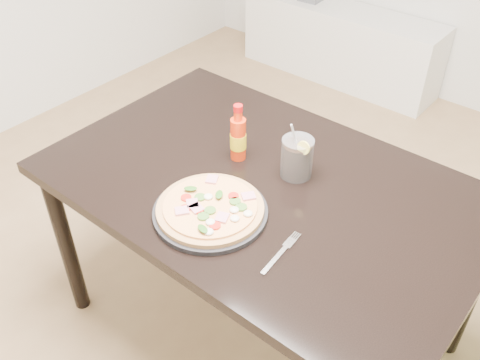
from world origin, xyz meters
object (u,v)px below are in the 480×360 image
Objects in this scene: hot_sauce_bottle at (238,138)px; plate at (210,212)px; fork at (282,251)px; dining_table at (263,201)px; cola_cup at (297,158)px; media_console at (339,44)px; pizza at (210,208)px.

plate is at bearing -66.53° from hot_sauce_bottle.
dining_table is at bearing 132.09° from fork.
hot_sauce_bottle is at bearing -166.64° from cola_cup.
cola_cup is 0.36m from fork.
media_console is at bearing 113.53° from dining_table.
dining_table is 4.38× the size of pizza.
cola_cup is at bearing 75.50° from pizza.
media_console is at bearing 115.93° from cola_cup.
plate is 0.34m from cola_cup.
cola_cup is at bearing 13.36° from hot_sauce_bottle.
plate is 2.47m from media_console.
cola_cup is (0.08, 0.32, 0.06)m from plate.
media_console is (-0.86, 2.26, -0.53)m from pizza.
pizza is (0.00, -0.00, 0.02)m from plate.
plate is at bearing -69.20° from media_console.
cola_cup reaches higher than media_console.
plate reaches higher than fork.
pizza reaches higher than media_console.
plate is at bearing 177.59° from fork.
dining_table is 1.00× the size of media_console.
cola_cup is at bearing -64.07° from media_console.
cola_cup is at bearing 75.17° from plate.
dining_table is 4.09× the size of plate.
hot_sauce_bottle reaches higher than dining_table.
dining_table is at bearing -18.05° from hot_sauce_bottle.
fork is at bearing -63.66° from media_console.
hot_sauce_bottle reaches higher than pizza.
fork reaches higher than media_console.
hot_sauce_bottle is at bearing 140.33° from fork.
hot_sauce_bottle is 1.08× the size of fork.
cola_cup is at bearing 114.22° from fork.
plate is 0.24× the size of media_console.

